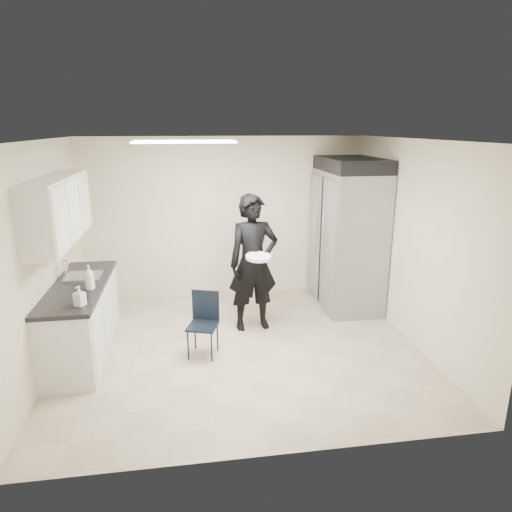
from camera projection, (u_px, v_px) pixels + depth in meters
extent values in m
plane|color=tan|center=(240.00, 348.00, 5.85)|extent=(4.50, 4.50, 0.00)
plane|color=white|center=(238.00, 140.00, 5.13)|extent=(4.50, 4.50, 0.00)
plane|color=beige|center=(225.00, 219.00, 7.39)|extent=(4.50, 0.00, 4.50)
plane|color=beige|center=(42.00, 259.00, 5.16)|extent=(0.00, 4.00, 4.00)
plane|color=beige|center=(414.00, 244.00, 5.82)|extent=(0.00, 4.00, 4.00)
cube|color=white|center=(184.00, 142.00, 5.43)|extent=(1.20, 0.60, 0.02)
cube|color=silver|center=(82.00, 321.00, 5.64)|extent=(0.60, 1.90, 0.86)
cube|color=black|center=(78.00, 286.00, 5.51)|extent=(0.64, 1.95, 0.05)
cube|color=gray|center=(84.00, 281.00, 5.76)|extent=(0.42, 0.40, 0.14)
cylinder|color=silver|center=(66.00, 270.00, 5.69)|extent=(0.02, 0.02, 0.24)
cube|color=silver|center=(58.00, 210.00, 5.23)|extent=(0.35, 1.80, 0.75)
cube|color=black|center=(76.00, 210.00, 6.37)|extent=(0.22, 0.30, 0.35)
cube|color=yellow|center=(46.00, 263.00, 5.28)|extent=(0.00, 0.12, 0.07)
cube|color=yellow|center=(51.00, 262.00, 5.48)|extent=(0.00, 0.12, 0.07)
cube|color=gray|center=(347.00, 240.00, 7.04)|extent=(0.80, 1.35, 2.10)
cube|color=black|center=(352.00, 165.00, 6.72)|extent=(0.80, 1.35, 0.20)
cube|color=black|center=(203.00, 326.00, 5.59)|extent=(0.43, 0.43, 0.78)
imported|color=black|center=(253.00, 263.00, 6.23)|extent=(0.74, 0.54, 1.89)
cylinder|color=silver|center=(258.00, 257.00, 5.95)|extent=(0.37, 0.37, 0.04)
imported|color=white|center=(89.00, 277.00, 5.29)|extent=(0.15, 0.15, 0.29)
imported|color=silver|center=(79.00, 296.00, 4.83)|extent=(0.13, 0.13, 0.22)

